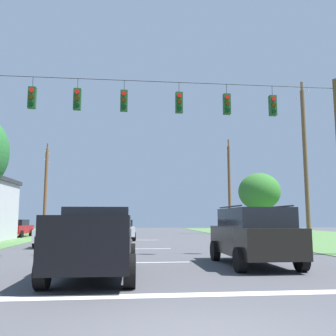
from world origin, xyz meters
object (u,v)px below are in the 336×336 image
(utility_pole_mid_right, at_px, (306,163))
(pickup_truck, at_px, (96,242))
(suv_black, at_px, (253,235))
(distant_car_oncoming, at_px, (16,228))
(distant_car_far_parked, at_px, (120,229))
(overhead_signal_span, at_px, (153,146))
(distant_car_crossing_white, at_px, (60,233))
(utility_pole_far_right, at_px, (229,188))
(utility_pole_far_left, at_px, (46,189))
(tree_roadside_far_right, at_px, (259,192))

(utility_pole_mid_right, bearing_deg, pickup_truck, -137.13)
(suv_black, height_order, distant_car_oncoming, suv_black)
(distant_car_oncoming, bearing_deg, distant_car_far_parked, -30.18)
(overhead_signal_span, height_order, suv_black, overhead_signal_span)
(distant_car_crossing_white, bearing_deg, utility_pole_far_right, 47.48)
(utility_pole_far_left, bearing_deg, distant_car_far_parked, -50.86)
(distant_car_crossing_white, bearing_deg, distant_car_oncoming, 116.71)
(suv_black, bearing_deg, utility_pole_far_right, 76.27)
(utility_pole_mid_right, relative_size, utility_pole_far_left, 1.13)
(overhead_signal_span, relative_size, utility_pole_far_right, 1.76)
(pickup_truck, bearing_deg, overhead_signal_span, 68.98)
(overhead_signal_span, xyz_separation_m, distant_car_oncoming, (-10.75, 17.93, -3.98))
(pickup_truck, relative_size, suv_black, 1.13)
(distant_car_far_parked, bearing_deg, pickup_truck, -91.09)
(utility_pole_mid_right, height_order, utility_pole_far_left, utility_pole_mid_right)
(suv_black, relative_size, distant_car_far_parked, 1.08)
(distant_car_far_parked, bearing_deg, utility_pole_far_left, 129.14)
(pickup_truck, distance_m, distant_car_crossing_white, 12.04)
(suv_black, relative_size, distant_car_crossing_white, 1.08)
(utility_pole_mid_right, bearing_deg, utility_pole_far_left, 140.20)
(distant_car_oncoming, bearing_deg, utility_pole_far_right, 12.62)
(overhead_signal_span, relative_size, distant_car_far_parked, 4.00)
(utility_pole_far_right, bearing_deg, distant_car_oncoming, -167.38)
(pickup_truck, bearing_deg, distant_car_far_parked, 88.91)
(distant_car_oncoming, distance_m, tree_roadside_far_right, 21.60)
(tree_roadside_far_right, bearing_deg, pickup_truck, -120.66)
(distant_car_oncoming, relative_size, distant_car_far_parked, 0.98)
(pickup_truck, xyz_separation_m, tree_roadside_far_right, (12.48, 21.06, 2.99))
(distant_car_oncoming, distance_m, distant_car_far_parked, 10.56)
(tree_roadside_far_right, bearing_deg, distant_car_oncoming, 174.71)
(overhead_signal_span, relative_size, pickup_truck, 3.26)
(distant_car_crossing_white, height_order, distant_car_oncoming, same)
(distant_car_far_parked, height_order, utility_pole_far_left, utility_pole_far_left)
(distant_car_crossing_white, height_order, utility_pole_mid_right, utility_pole_mid_right)
(distant_car_far_parked, relative_size, tree_roadside_far_right, 0.79)
(pickup_truck, distance_m, utility_pole_far_right, 30.16)
(utility_pole_far_right, height_order, tree_roadside_far_right, utility_pole_far_right)
(utility_pole_mid_right, distance_m, tree_roadside_far_right, 10.05)
(tree_roadside_far_right, bearing_deg, utility_pole_far_left, 162.91)
(utility_pole_far_left, xyz_separation_m, tree_roadside_far_right, (19.82, -6.09, -0.57))
(overhead_signal_span, bearing_deg, utility_pole_mid_right, 30.95)
(pickup_truck, height_order, suv_black, suv_black)
(utility_pole_mid_right, height_order, tree_roadside_far_right, utility_pole_mid_right)
(overhead_signal_span, relative_size, utility_pole_far_left, 1.94)
(overhead_signal_span, bearing_deg, suv_black, -44.05)
(pickup_truck, relative_size, utility_pole_far_left, 0.59)
(suv_black, height_order, utility_pole_far_right, utility_pole_far_right)
(utility_pole_mid_right, bearing_deg, distant_car_crossing_white, 177.89)
(suv_black, height_order, utility_pole_mid_right, utility_pole_mid_right)
(distant_car_oncoming, xyz_separation_m, tree_roadside_far_right, (21.28, -1.97, 3.17))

